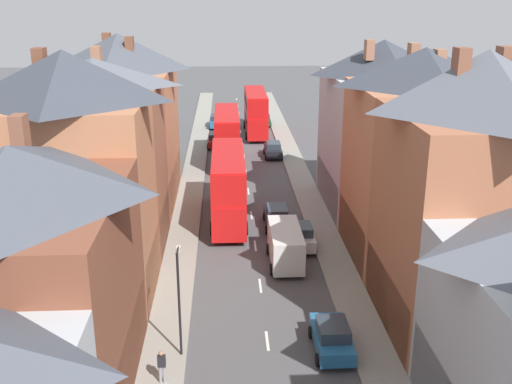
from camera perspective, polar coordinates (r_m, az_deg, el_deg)
pavement_left at (r=55.00m, az=-6.13°, el=0.71°), size 2.20×104.00×0.14m
pavement_right at (r=55.36m, az=4.47°, el=0.88°), size 2.20×104.00×0.14m
centre_line_dashes at (r=53.06m, az=-0.73°, el=0.07°), size 0.14×97.80×0.01m
terrace_row_left at (r=32.68m, az=-17.43°, el=-1.25°), size 8.00×51.49×14.04m
terrace_row_right at (r=32.05m, az=19.44°, el=-1.33°), size 8.00×48.23×14.42m
double_decker_bus_lead at (r=45.58m, az=-2.67°, el=0.64°), size 2.74×10.80×5.30m
double_decker_bus_mid_street at (r=74.14m, az=-0.04°, el=7.66°), size 2.74×10.80×5.30m
double_decker_bus_far_approaching at (r=61.47m, az=-2.79°, el=5.36°), size 2.74×10.80×5.30m
car_near_blue at (r=78.40m, az=-3.79°, el=6.75°), size 1.90×4.29×1.70m
car_near_silver at (r=41.40m, az=4.25°, el=-4.19°), size 1.90×3.83×1.71m
car_parked_left_a at (r=68.52m, az=-3.88°, el=4.99°), size 1.90×4.18×1.61m
car_mid_black at (r=63.99m, az=1.63°, el=4.07°), size 1.90×4.12×1.65m
car_parked_left_b at (r=79.63m, az=0.71°, el=6.95°), size 1.90×4.17×1.62m
car_mid_white at (r=44.83m, az=2.00°, el=-2.34°), size 1.90×4.44×1.68m
car_far_grey at (r=30.28m, az=7.26°, el=-13.51°), size 1.90×3.88×1.63m
delivery_van at (r=38.75m, az=2.82°, el=-5.02°), size 2.20×5.20×2.41m
pedestrian_near_right at (r=28.03m, az=-8.97°, el=-15.97°), size 0.36×0.22×1.61m
street_lamp at (r=28.78m, az=-7.34°, el=-9.75°), size 0.20×1.12×5.50m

